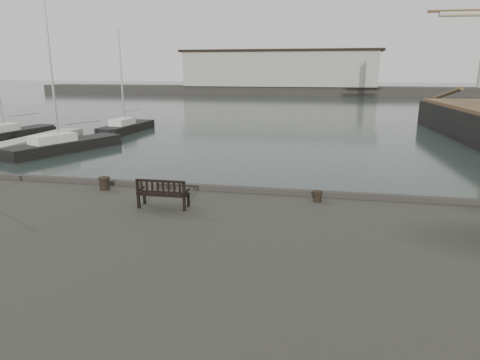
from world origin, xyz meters
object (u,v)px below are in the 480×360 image
object	(u,v)px
yacht_b	(9,137)
bollard_left	(104,183)
bench	(163,199)
yacht_d	(127,130)
yacht_c	(65,148)
bollard_right	(318,196)

from	to	relation	value
yacht_b	bollard_left	bearing A→B (deg)	-34.94
bench	yacht_b	distance (m)	29.85
yacht_d	yacht_b	bearing A→B (deg)	-138.47
bollard_left	yacht_c	bearing A→B (deg)	127.97
bench	yacht_d	world-z (taller)	yacht_d
yacht_b	yacht_d	xyz separation A→B (m)	(8.07, 6.40, -0.02)
bollard_right	yacht_d	world-z (taller)	yacht_d
bollard_right	yacht_b	xyz separation A→B (m)	(-27.16, 18.22, -1.50)
yacht_d	bench	bearing A→B (deg)	-58.66
bollard_right	yacht_c	distance (m)	23.75
bench	bollard_right	xyz separation A→B (m)	(4.98, 1.68, -0.12)
bollard_right	yacht_d	distance (m)	31.19
yacht_b	yacht_d	size ratio (longest dim) A/B	1.24
bollard_right	yacht_d	xyz separation A→B (m)	(-19.09, 24.61, -1.51)
bench	yacht_b	world-z (taller)	yacht_b
bench	bollard_right	size ratio (longest dim) A/B	4.53
bollard_left	yacht_b	distance (m)	26.53
bench	bollard_left	world-z (taller)	bench
bollard_right	yacht_d	bearing A→B (deg)	127.80
yacht_c	bench	bearing A→B (deg)	-26.75
yacht_b	yacht_c	distance (m)	9.09
bollard_right	yacht_b	size ratio (longest dim) A/B	0.03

